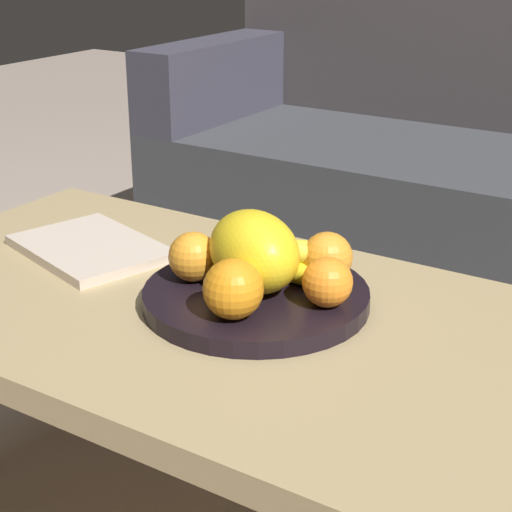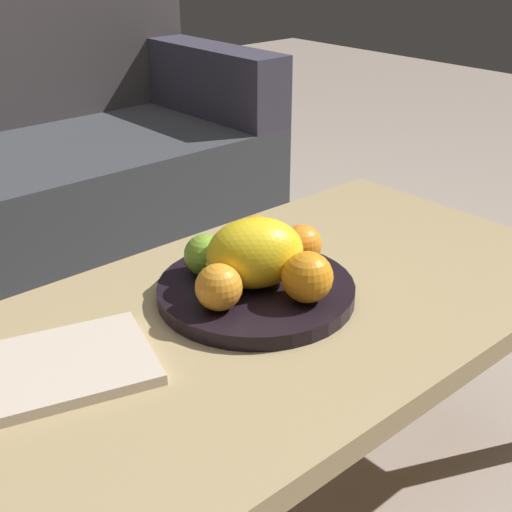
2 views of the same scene
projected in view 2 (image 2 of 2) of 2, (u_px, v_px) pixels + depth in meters
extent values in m
plane|color=gray|center=(258.00, 509.00, 1.28)|extent=(8.00, 8.00, 0.00)
cube|color=tan|center=(259.00, 321.00, 1.10)|extent=(1.19, 0.60, 0.04)
cylinder|color=#A18D56|center=(356.00, 276.00, 1.70)|extent=(0.05, 0.05, 0.39)
cube|color=#373341|center=(203.00, 78.00, 2.28)|extent=(0.14, 0.70, 0.22)
cylinder|color=black|center=(256.00, 291.00, 1.12)|extent=(0.32, 0.32, 0.03)
ellipsoid|color=yellow|center=(255.00, 253.00, 1.09)|extent=(0.19, 0.17, 0.11)
sphere|color=orange|center=(256.00, 236.00, 1.19)|extent=(0.07, 0.07, 0.07)
sphere|color=orange|center=(307.00, 277.00, 1.05)|extent=(0.08, 0.08, 0.08)
sphere|color=orange|center=(219.00, 287.00, 1.03)|extent=(0.07, 0.07, 0.07)
sphere|color=orange|center=(302.00, 244.00, 1.17)|extent=(0.07, 0.07, 0.07)
sphere|color=#76A92D|center=(205.00, 255.00, 1.13)|extent=(0.07, 0.07, 0.07)
ellipsoid|color=gold|center=(233.00, 261.00, 1.15)|extent=(0.08, 0.15, 0.03)
ellipsoid|color=yellow|center=(237.00, 256.00, 1.17)|extent=(0.15, 0.11, 0.03)
ellipsoid|color=yellow|center=(246.00, 259.00, 1.16)|extent=(0.15, 0.06, 0.03)
ellipsoid|color=yellow|center=(237.00, 249.00, 1.13)|extent=(0.15, 0.06, 0.03)
ellipsoid|color=yellow|center=(243.00, 246.00, 1.14)|extent=(0.15, 0.10, 0.03)
cube|color=beige|center=(59.00, 367.00, 0.94)|extent=(0.29, 0.25, 0.02)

